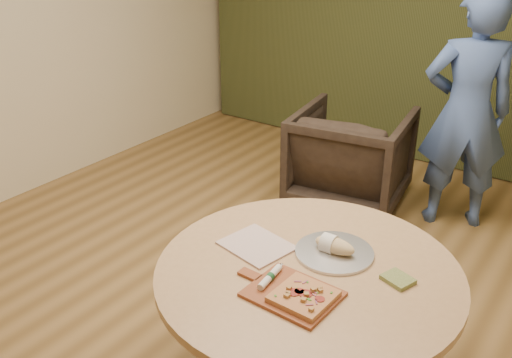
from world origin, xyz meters
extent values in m
cube|color=olive|center=(0.00, 0.00, -0.01)|extent=(5.00, 6.00, 0.02)
cube|color=beige|center=(0.00, 3.01, 1.40)|extent=(5.00, 0.02, 2.80)
cube|color=#2D3417|center=(0.00, 2.90, 1.40)|extent=(4.80, 0.14, 2.78)
cylinder|color=tan|center=(0.56, -0.29, 0.35)|extent=(0.13, 0.13, 0.68)
cylinder|color=tan|center=(0.56, -0.29, 0.73)|extent=(1.33, 1.33, 0.04)
cube|color=brown|center=(0.61, -0.50, 0.76)|extent=(0.36, 0.30, 0.01)
cube|color=brown|center=(0.39, -0.49, 0.76)|extent=(0.10, 0.05, 0.01)
cube|color=#BC7E49|center=(0.66, -0.50, 0.78)|extent=(0.23, 0.23, 0.02)
cylinder|color=maroon|center=(0.67, -0.50, 0.79)|extent=(0.05, 0.05, 0.00)
cylinder|color=maroon|center=(0.63, -0.52, 0.79)|extent=(0.05, 0.05, 0.00)
cylinder|color=maroon|center=(0.73, -0.50, 0.79)|extent=(0.04, 0.04, 0.00)
cylinder|color=maroon|center=(0.64, -0.50, 0.79)|extent=(0.04, 0.04, 0.00)
cube|color=#B58244|center=(0.71, -0.45, 0.79)|extent=(0.02, 0.02, 0.01)
cube|color=#B58244|center=(0.68, -0.51, 0.79)|extent=(0.03, 0.03, 0.01)
cube|color=#B58244|center=(0.74, -0.58, 0.79)|extent=(0.02, 0.02, 0.01)
cube|color=#B58244|center=(0.70, -0.44, 0.79)|extent=(0.02, 0.02, 0.01)
cube|color=#B58244|center=(0.60, -0.51, 0.79)|extent=(0.02, 0.02, 0.01)
cube|color=#B58244|center=(0.69, -0.54, 0.79)|extent=(0.02, 0.02, 0.01)
cube|color=#B58244|center=(0.62, -0.54, 0.79)|extent=(0.02, 0.02, 0.01)
cube|color=#B58244|center=(0.69, -0.46, 0.79)|extent=(0.03, 0.03, 0.01)
cube|color=#B58244|center=(0.62, -0.56, 0.79)|extent=(0.02, 0.02, 0.01)
cube|color=#3D7E27|center=(0.62, -0.56, 0.79)|extent=(0.01, 0.01, 0.00)
cube|color=#3D7E27|center=(0.64, -0.43, 0.79)|extent=(0.01, 0.01, 0.00)
cube|color=#3D7E27|center=(0.71, -0.52, 0.79)|extent=(0.01, 0.01, 0.00)
cube|color=#3D7E27|center=(0.68, -0.47, 0.79)|extent=(0.01, 0.01, 0.00)
cube|color=#3D7E27|center=(0.75, -0.43, 0.79)|extent=(0.01, 0.01, 0.00)
cube|color=#3D7E27|center=(0.58, -0.58, 0.79)|extent=(0.01, 0.01, 0.00)
cube|color=#3D7E27|center=(0.70, -0.52, 0.79)|extent=(0.01, 0.01, 0.00)
cube|color=#3D7E27|center=(0.63, -0.49, 0.79)|extent=(0.01, 0.01, 0.00)
cube|color=#3D7E27|center=(0.71, -0.47, 0.79)|extent=(0.01, 0.01, 0.00)
cube|color=#92415B|center=(0.72, -0.55, 0.79)|extent=(0.03, 0.02, 0.00)
cube|color=#92415B|center=(0.73, -0.52, 0.79)|extent=(0.02, 0.03, 0.00)
cube|color=#92415B|center=(0.60, -0.45, 0.79)|extent=(0.03, 0.02, 0.00)
cube|color=#92415B|center=(0.63, -0.43, 0.79)|extent=(0.01, 0.03, 0.00)
cube|color=#92415B|center=(0.70, -0.49, 0.79)|extent=(0.03, 0.01, 0.00)
cube|color=#92415B|center=(0.69, -0.47, 0.79)|extent=(0.03, 0.01, 0.00)
cylinder|color=silver|center=(0.49, -0.48, 0.78)|extent=(0.05, 0.17, 0.03)
cylinder|color=#194C26|center=(0.49, -0.48, 0.78)|extent=(0.04, 0.03, 0.03)
cube|color=silver|center=(0.48, -0.38, 0.78)|extent=(0.02, 0.04, 0.00)
cube|color=white|center=(0.28, -0.27, 0.76)|extent=(0.35, 0.31, 0.01)
cylinder|color=silver|center=(0.60, -0.12, 0.75)|extent=(0.35, 0.35, 0.01)
cylinder|color=silver|center=(0.60, -0.12, 0.76)|extent=(0.36, 0.36, 0.02)
ellipsoid|color=#D3B781|center=(0.60, -0.12, 0.79)|extent=(0.19, 0.08, 0.07)
cylinder|color=silver|center=(0.57, -0.12, 0.79)|extent=(0.06, 0.09, 0.09)
cube|color=#525F2A|center=(0.92, -0.16, 0.76)|extent=(0.15, 0.13, 0.02)
imported|color=black|center=(-0.19, 1.69, 0.43)|extent=(0.95, 0.90, 0.86)
imported|color=#3F5B9B|center=(0.58, 1.87, 0.86)|extent=(0.75, 0.66, 1.73)
camera|label=1|loc=(1.57, -2.11, 2.16)|focal=40.00mm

